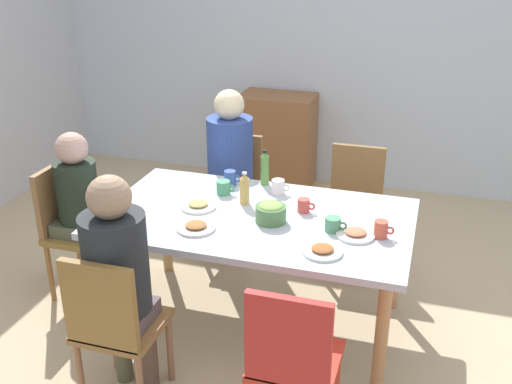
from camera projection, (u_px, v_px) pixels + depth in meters
ground_plane at (256, 321)px, 3.83m from camera, size 6.58×6.58×0.00m
wall_back at (337, 49)px, 5.54m from camera, size 5.72×0.12×2.60m
dining_table at (256, 227)px, 3.56m from camera, size 1.82×1.06×0.75m
chair_0 at (114, 323)px, 2.95m from camera, size 0.40×0.40×0.90m
person_0 at (118, 271)px, 2.93m from camera, size 0.32×0.32×1.26m
chair_1 at (71, 223)px, 3.98m from camera, size 0.40×0.40×0.90m
person_1 at (80, 201)px, 3.88m from camera, size 0.30×0.30×1.15m
chair_2 at (234, 187)px, 4.54m from camera, size 0.40×0.40×0.90m
person_2 at (230, 158)px, 4.36m from camera, size 0.33×0.33×1.28m
chair_3 at (354, 201)px, 4.30m from camera, size 0.40×0.40×0.90m
chair_4 at (293, 359)px, 2.70m from camera, size 0.40×0.40×0.90m
plate_0 at (322, 251)px, 3.11m from camera, size 0.21×0.21×0.04m
plate_1 at (356, 234)px, 3.28m from camera, size 0.22×0.22×0.04m
plate_2 at (198, 206)px, 3.62m from camera, size 0.22×0.22×0.04m
plate_3 at (196, 227)px, 3.36m from camera, size 0.22×0.22×0.04m
bowl_0 at (271, 212)px, 3.43m from camera, size 0.18×0.18×0.12m
cup_0 at (304, 205)px, 3.56m from camera, size 0.11×0.07×0.08m
cup_1 at (381, 229)px, 3.25m from camera, size 0.11×0.07×0.10m
cup_2 at (230, 178)px, 3.93m from camera, size 0.11×0.08×0.10m
cup_3 at (278, 187)px, 3.81m from camera, size 0.12×0.08×0.09m
cup_4 at (224, 188)px, 3.80m from camera, size 0.12×0.09×0.09m
cup_5 at (333, 224)px, 3.33m from camera, size 0.12×0.09×0.08m
bottle_0 at (265, 168)px, 3.92m from camera, size 0.06×0.06×0.24m
bottle_1 at (245, 189)px, 3.65m from camera, size 0.06×0.06×0.21m
side_cabinet at (277, 141)px, 5.74m from camera, size 0.70×0.44×0.90m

